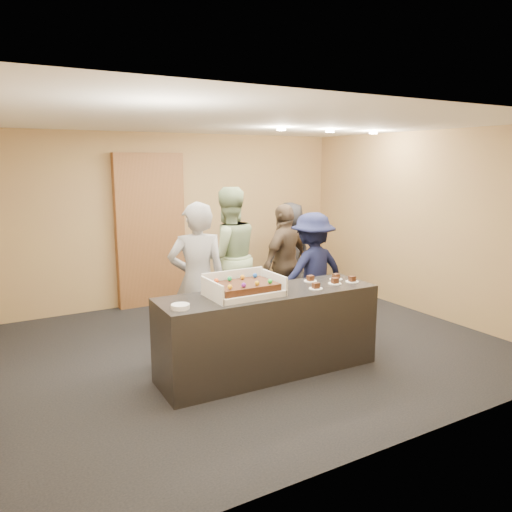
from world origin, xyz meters
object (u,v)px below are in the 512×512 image
plate_stack (180,307)px  cake_box (243,290)px  person_sage_man (228,257)px  person_dark_suit (290,252)px  storage_cabinet (151,230)px  serving_counter (269,332)px  sheet_cake (244,286)px  person_navy_man (312,272)px  person_brown_extra (285,262)px  person_server_grey (197,281)px

plate_stack → cake_box: bearing=11.0°
person_sage_man → person_dark_suit: 1.59m
storage_cabinet → person_dark_suit: storage_cabinet is taller
serving_counter → sheet_cake: size_ratio=3.78×
person_sage_man → person_dark_suit: bearing=-151.2°
cake_box → person_navy_man: 1.79m
plate_stack → storage_cabinet: bearing=76.2°
serving_counter → person_navy_man: 1.59m
cake_box → storage_cabinet: bearing=88.9°
cake_box → sheet_cake: size_ratio=1.17×
serving_counter → storage_cabinet: (-0.24, 3.16, 0.74)m
person_brown_extra → person_dark_suit: person_brown_extra is taller
person_brown_extra → person_navy_man: bearing=73.6°
person_server_grey → person_navy_man: (1.74, 0.16, -0.11)m
person_dark_suit → person_server_grey: bearing=29.5°
cake_box → person_navy_man: bearing=29.9°
sheet_cake → person_dark_suit: 3.11m
plate_stack → person_brown_extra: bearing=35.6°
sheet_cake → person_navy_man: bearing=30.6°
serving_counter → person_dark_suit: person_dark_suit is taller
person_server_grey → person_sage_man: bearing=-118.2°
sheet_cake → person_server_grey: bearing=104.2°
person_server_grey → person_dark_suit: 2.76m
person_server_grey → person_navy_man: size_ratio=1.14×
person_navy_man → sheet_cake: bearing=30.5°
person_sage_man → person_navy_man: (0.89, -0.74, -0.16)m
person_server_grey → person_dark_suit: (2.30, 1.53, -0.10)m
plate_stack → person_brown_extra: (2.23, 1.60, -0.08)m
person_server_grey → person_dark_suit: bearing=-131.2°
sheet_cake → cake_box: bearing=89.0°
serving_counter → person_dark_suit: (1.80, 2.29, 0.36)m
cake_box → person_sage_man: (0.66, 1.63, 0.01)m
cake_box → person_sage_man: 1.76m
cake_box → person_sage_man: person_sage_man is taller
storage_cabinet → person_server_grey: (-0.25, -2.41, -0.28)m
serving_counter → person_dark_suit: bearing=53.6°
sheet_cake → person_navy_man: 1.81m
serving_counter → cake_box: cake_box is taller
plate_stack → person_brown_extra: 2.75m
serving_counter → plate_stack: plate_stack is taller
person_navy_man → serving_counter: bearing=36.2°
person_navy_man → person_brown_extra: 0.57m
sheet_cake → plate_stack: sheet_cake is taller
person_server_grey → plate_stack: bearing=72.8°
storage_cabinet → person_sage_man: size_ratio=1.24×
cake_box → plate_stack: size_ratio=4.23×
plate_stack → person_sage_man: size_ratio=0.09×
serving_counter → person_brown_extra: 1.94m
storage_cabinet → person_brown_extra: 2.23m
person_sage_man → person_brown_extra: size_ratio=1.15×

